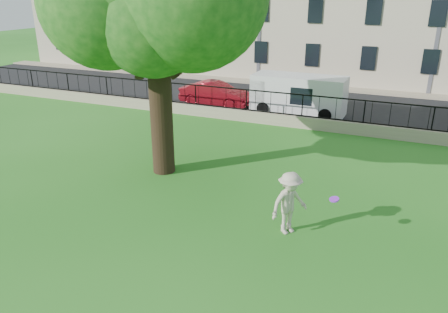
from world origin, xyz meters
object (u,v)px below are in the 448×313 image
at_px(frisbee, 334,199).
at_px(red_sedan, 216,94).
at_px(man, 289,203).
at_px(white_van, 299,95).

xyz_separation_m(frisbee, red_sedan, (-9.22, 12.53, -0.53)).
bearing_deg(frisbee, red_sedan, 126.36).
distance_m(frisbee, red_sedan, 15.56).
xyz_separation_m(man, frisbee, (1.21, 0.13, 0.31)).
distance_m(man, white_van, 13.19).
height_order(man, white_van, white_van).
distance_m(man, frisbee, 1.25).
xyz_separation_m(man, white_van, (-3.00, 12.84, 0.14)).
height_order(red_sedan, white_van, white_van).
height_order(frisbee, red_sedan, red_sedan).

